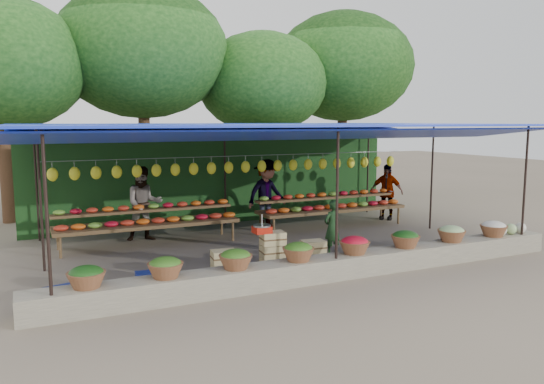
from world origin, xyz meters
name	(u,v)px	position (x,y,z in m)	size (l,w,h in m)	color
ground	(269,246)	(0.00, 0.00, 0.00)	(60.00, 60.00, 0.00)	#695D4E
stone_curb	(332,267)	(0.00, -2.75, 0.20)	(10.60, 0.55, 0.40)	#686253
stall_canopy	(267,131)	(0.00, 0.08, 2.67)	(10.80, 6.60, 2.82)	black
produce_baskets	(327,248)	(-0.10, -2.75, 0.56)	(8.98, 0.58, 0.34)	brown
netting_backdrop	(222,179)	(0.00, 3.15, 1.25)	(10.60, 0.06, 2.50)	#234F1C
tree_row	(204,65)	(0.50, 6.09, 4.70)	(16.51, 5.50, 7.12)	#382414
fruit_table_left	(148,219)	(-2.49, 1.35, 0.61)	(4.21, 0.95, 0.93)	#4C391E
fruit_table_right	(331,205)	(2.51, 1.35, 0.61)	(4.21, 0.95, 0.93)	#4C391E
crate_counter	(271,255)	(-0.82, -1.88, 0.31)	(2.38, 0.39, 0.77)	tan
weighing_scale	(262,229)	(-1.02, -1.88, 0.86)	(0.34, 0.34, 0.36)	red
vendor_seated	(332,227)	(0.91, -1.29, 0.60)	(0.44, 0.29, 1.20)	#183519
customer_left	(144,204)	(-2.48, 1.83, 0.90)	(0.88, 0.68, 1.81)	slate
customer_mid	(267,194)	(0.87, 2.03, 0.93)	(1.20, 0.69, 1.86)	slate
customer_right	(386,192)	(4.57, 1.62, 0.82)	(0.96, 0.40, 1.64)	slate
blue_crate_front	(60,296)	(-4.65, -2.13, 0.14)	(0.45, 0.33, 0.27)	navy
blue_crate_back	(149,279)	(-3.18, -1.85, 0.13)	(0.44, 0.32, 0.27)	navy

